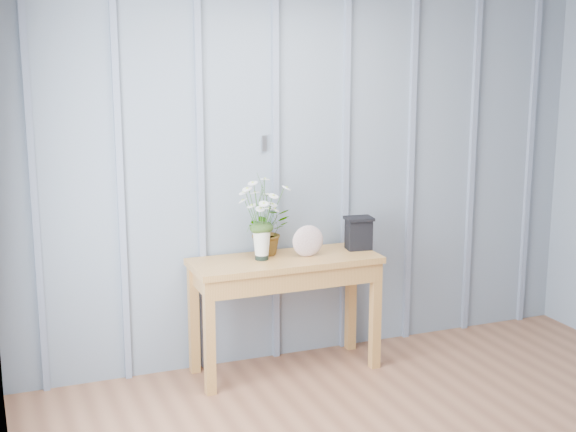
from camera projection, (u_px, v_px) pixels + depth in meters
name	position (u px, v px, depth m)	size (l,w,h in m)	color
room_shell	(418.00, 61.00, 3.91)	(4.00, 4.50, 2.50)	gray
sideboard	(285.00, 275.00, 5.08)	(1.20, 0.45, 0.75)	#A97235
daisy_vase	(261.00, 208.00, 4.94)	(0.37, 0.28, 0.53)	black
spider_plant	(267.00, 231.00, 5.11)	(0.27, 0.24, 0.30)	#233C16
felt_disc_vessel	(308.00, 241.00, 5.06)	(0.20, 0.06, 0.20)	#8E5359
carved_box	(359.00, 233.00, 5.25)	(0.19, 0.16, 0.22)	black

